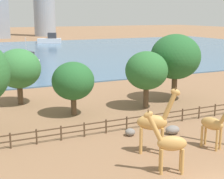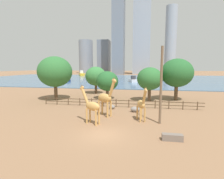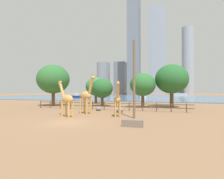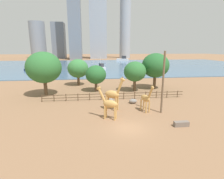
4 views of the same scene
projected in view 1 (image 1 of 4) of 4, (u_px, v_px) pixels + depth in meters
name	position (u px, v px, depth m)	size (l,w,h in m)	color
ground_plane	(11.00, 54.00, 91.96)	(400.00, 400.00, 0.00)	#8C6647
harbor_water	(13.00, 55.00, 89.28)	(180.00, 86.00, 0.20)	#476B8C
giraffe_tall	(169.00, 143.00, 22.68)	(2.94, 1.77, 4.48)	tan
giraffe_companion	(214.00, 124.00, 26.90)	(1.40, 2.86, 4.35)	tan
giraffe_young	(154.00, 122.00, 25.98)	(3.09, 2.27, 5.29)	tan
boulder_near_fence	(130.00, 132.00, 30.14)	(0.90, 0.86, 0.65)	gray
boulder_by_pole	(172.00, 130.00, 30.56)	(1.32, 1.03, 0.77)	gray
enclosure_fence	(129.00, 122.00, 31.61)	(26.12, 0.14, 1.30)	#4C3826
tree_left_large	(19.00, 69.00, 39.89)	(5.15, 5.15, 6.59)	brown
tree_right_tall	(175.00, 57.00, 41.89)	(6.13, 6.13, 8.15)	brown
tree_left_small	(147.00, 71.00, 38.28)	(4.78, 4.78, 6.47)	brown
tree_right_small	(73.00, 81.00, 35.64)	(4.44, 4.44, 5.68)	brown
boat_tug	(50.00, 40.00, 125.01)	(8.97, 5.87, 3.71)	silver
boat_barge	(28.00, 60.00, 71.53)	(3.97, 6.56, 5.56)	silver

